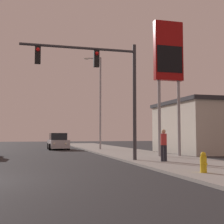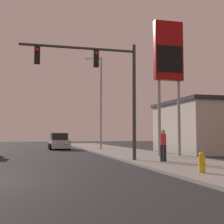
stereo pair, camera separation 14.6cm
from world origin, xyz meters
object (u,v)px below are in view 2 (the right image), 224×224
pedestrian_on_sidewalk (163,144)px  fire_hydrant (202,163)px  gas_station_sign (168,58)px  car_silver (59,142)px  street_lamp (100,98)px  traffic_light_mast (103,77)px

pedestrian_on_sidewalk → fire_hydrant: bearing=-96.9°
gas_station_sign → fire_hydrant: (-2.66, -8.58, -6.13)m
car_silver → fire_hydrant: car_silver is taller
street_lamp → fire_hydrant: 19.77m
street_lamp → gas_station_sign: same height
traffic_light_mast → fire_hydrant: 7.82m
gas_station_sign → pedestrian_on_sidewalk: 7.03m
street_lamp → pedestrian_on_sidewalk: (0.37, -14.37, -4.08)m
pedestrian_on_sidewalk → gas_station_sign: bearing=60.9°
street_lamp → pedestrian_on_sidewalk: 14.94m
traffic_light_mast → car_silver: bearing=94.1°
street_lamp → fire_hydrant: (-0.21, -19.21, -4.63)m
car_silver → gas_station_sign: size_ratio=0.48×
car_silver → traffic_light_mast: (1.13, -15.83, 3.91)m
traffic_light_mast → pedestrian_on_sidewalk: 4.85m
street_lamp → gas_station_sign: size_ratio=1.00×
gas_station_sign → car_silver: bearing=114.5°
pedestrian_on_sidewalk → street_lamp: bearing=91.5°
car_silver → traffic_light_mast: traffic_light_mast is taller
traffic_light_mast → gas_station_sign: 5.87m
street_lamp → gas_station_sign: bearing=-77.0°
street_lamp → gas_station_sign: 11.01m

